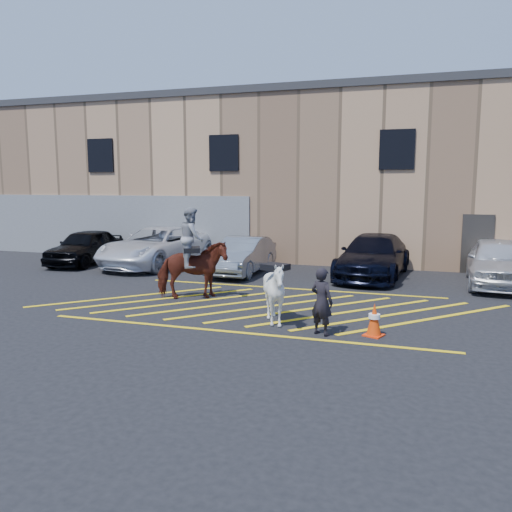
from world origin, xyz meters
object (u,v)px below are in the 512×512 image
(saddled_white, at_px, (275,292))
(traffic_cone, at_px, (374,320))
(car_white_pickup, at_px, (157,247))
(handler, at_px, (322,301))
(car_white_suv, at_px, (498,262))
(mounted_bay, at_px, (192,262))
(car_blue_suv, at_px, (374,256))
(car_silver_sedan, at_px, (243,255))
(car_black_suv, at_px, (86,247))

(saddled_white, height_order, traffic_cone, saddled_white)
(car_white_pickup, relative_size, handler, 3.77)
(car_white_suv, bearing_deg, handler, -118.20)
(car_white_pickup, height_order, saddled_white, car_white_pickup)
(car_white_suv, xyz_separation_m, mounted_bay, (-8.72, -4.74, 0.28))
(car_white_suv, bearing_deg, saddled_white, -126.48)
(car_white_suv, height_order, mounted_bay, mounted_bay)
(car_blue_suv, height_order, mounted_bay, mounted_bay)
(car_silver_sedan, distance_m, traffic_cone, 8.40)
(handler, bearing_deg, car_blue_suv, -68.69)
(car_black_suv, xyz_separation_m, saddled_white, (9.97, -6.54, 0.06))
(car_white_pickup, relative_size, car_silver_sedan, 1.38)
(car_white_pickup, xyz_separation_m, saddled_white, (6.85, -6.96, -0.00))
(car_blue_suv, bearing_deg, car_silver_sedan, -165.12)
(car_black_suv, bearing_deg, car_white_pickup, 3.07)
(car_silver_sedan, height_order, handler, handler)
(car_white_pickup, bearing_deg, car_black_suv, -164.93)
(handler, bearing_deg, saddled_white, 2.99)
(mounted_bay, bearing_deg, car_white_pickup, 127.31)
(car_black_suv, height_order, car_white_suv, car_white_suv)
(car_white_suv, bearing_deg, car_white_pickup, -177.08)
(handler, distance_m, traffic_cone, 1.21)
(car_white_pickup, xyz_separation_m, handler, (8.03, -7.45, -0.04))
(car_black_suv, xyz_separation_m, traffic_cone, (12.27, -6.78, -0.36))
(car_blue_suv, distance_m, traffic_cone, 7.30)
(car_black_suv, distance_m, mounted_bay, 8.41)
(handler, bearing_deg, car_white_pickup, -17.30)
(saddled_white, bearing_deg, handler, -22.56)
(traffic_cone, bearing_deg, car_black_suv, 151.09)
(car_black_suv, relative_size, car_blue_suv, 0.82)
(car_silver_sedan, distance_m, handler, 7.97)
(car_silver_sedan, bearing_deg, mounted_bay, -89.06)
(car_white_pickup, xyz_separation_m, mounted_bay, (3.87, -5.07, 0.28))
(handler, relative_size, mounted_bay, 0.57)
(car_silver_sedan, height_order, traffic_cone, car_silver_sedan)
(mounted_bay, bearing_deg, car_blue_suv, 47.48)
(car_black_suv, bearing_deg, saddled_white, -37.77)
(car_white_pickup, xyz_separation_m, traffic_cone, (9.15, -7.19, -0.42))
(car_white_pickup, xyz_separation_m, car_silver_sedan, (3.89, -0.64, -0.11))
(saddled_white, bearing_deg, car_silver_sedan, 115.10)
(car_white_pickup, height_order, traffic_cone, car_white_pickup)
(car_blue_suv, distance_m, mounted_bay, 7.00)
(car_white_suv, relative_size, traffic_cone, 6.31)
(car_blue_suv, relative_size, traffic_cone, 7.09)
(traffic_cone, bearing_deg, mounted_bay, 158.16)
(handler, distance_m, mounted_bay, 4.81)
(handler, xyz_separation_m, traffic_cone, (1.11, 0.26, -0.38))
(car_blue_suv, bearing_deg, traffic_cone, -79.44)
(car_silver_sedan, xyz_separation_m, handler, (4.14, -6.81, 0.08))
(mounted_bay, xyz_separation_m, traffic_cone, (5.28, -2.12, -0.70))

